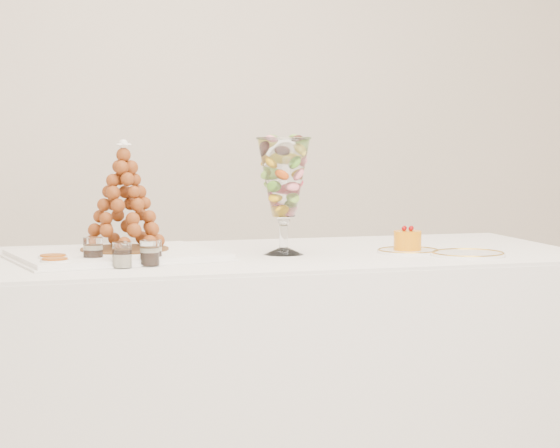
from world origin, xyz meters
name	(u,v)px	position (x,y,z in m)	size (l,w,h in m)	color
buffet_table	(235,386)	(-0.11, 0.36, 0.42)	(2.24, 0.93, 0.84)	white
lace_tray	(117,255)	(-0.49, 0.37, 0.85)	(0.60, 0.45, 0.02)	white
macaron_vase	(284,179)	(0.04, 0.32, 1.08)	(0.17, 0.17, 0.37)	white
cake_plate	(408,251)	(0.43, 0.25, 0.85)	(0.20, 0.20, 0.01)	white
spare_plate	(468,254)	(0.58, 0.12, 0.85)	(0.23, 0.23, 0.01)	white
verrine_a	(93,251)	(-0.57, 0.25, 0.88)	(0.06, 0.06, 0.08)	white
verrine_b	(121,254)	(-0.50, 0.19, 0.88)	(0.05, 0.05, 0.07)	white
verrine_c	(153,252)	(-0.40, 0.22, 0.88)	(0.05, 0.05, 0.07)	white
verrine_d	(122,255)	(-0.50, 0.13, 0.88)	(0.06, 0.06, 0.07)	white
verrine_e	(150,253)	(-0.42, 0.15, 0.88)	(0.06, 0.06, 0.08)	white
ramekin_back	(53,260)	(-0.69, 0.26, 0.86)	(0.08, 0.08, 0.03)	white
ramekin_front	(55,264)	(-0.69, 0.18, 0.86)	(0.08, 0.08, 0.03)	white
croquembouche	(124,197)	(-0.45, 0.42, 1.03)	(0.27, 0.27, 0.34)	brown
mousse_cake	(408,240)	(0.43, 0.25, 0.89)	(0.09, 0.09, 0.08)	orange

